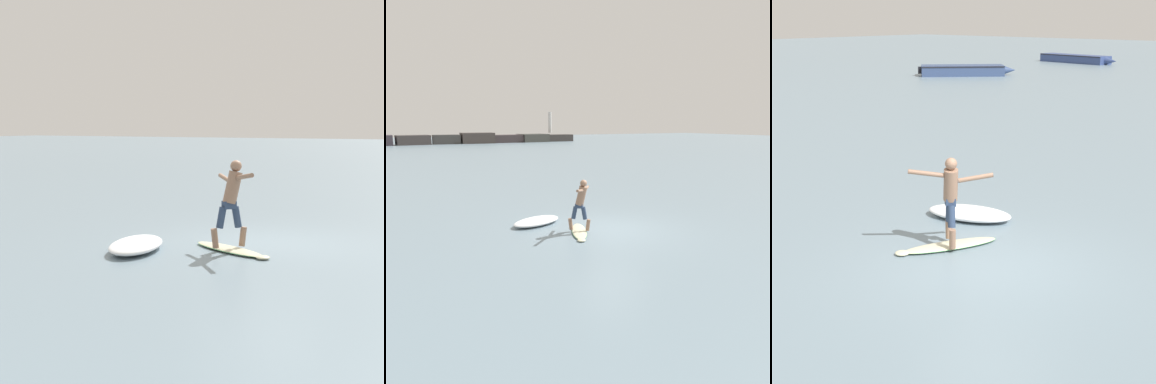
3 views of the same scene
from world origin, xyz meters
TOP-DOWN VIEW (x-y plane):
  - ground_plane at (0.00, 0.00)m, footprint 200.00×200.00m
  - rock_jetty_breakwater at (5.01, 62.00)m, footprint 51.03×4.93m
  - surfboard at (-1.19, 0.22)m, footprint 1.31×2.17m
  - surfer at (-1.13, 0.21)m, footprint 1.17×1.32m
  - wave_foam_at_tail at (-2.11, 1.94)m, footprint 2.23×1.56m

SIDE VIEW (x-z plane):
  - ground_plane at x=0.00m, z-range 0.00..0.00m
  - surfboard at x=-1.19m, z-range -0.07..0.15m
  - wave_foam_at_tail at x=-2.11m, z-range 0.00..0.26m
  - rock_jetty_breakwater at x=5.01m, z-range -2.15..3.89m
  - surfer at x=-1.13m, z-range 0.25..2.06m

